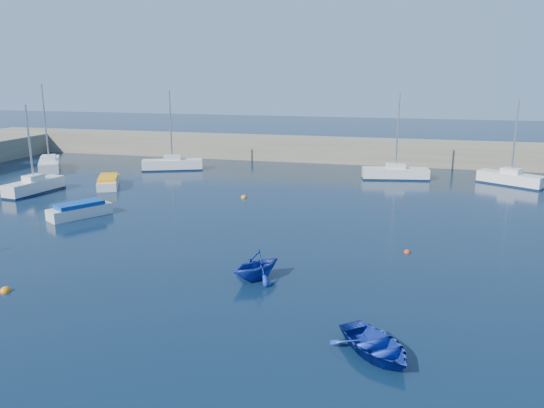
% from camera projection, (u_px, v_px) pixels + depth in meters
% --- Properties ---
extents(ground, '(220.00, 220.00, 0.00)m').
position_uv_depth(ground, '(204.00, 367.00, 18.68)').
color(ground, '#0B1D32').
rests_on(ground, ground).
extents(back_wall, '(96.00, 4.50, 2.60)m').
position_uv_depth(back_wall, '(350.00, 150.00, 61.59)').
color(back_wall, gray).
rests_on(back_wall, ground).
extents(sailboat_3, '(2.31, 5.72, 7.51)m').
position_uv_depth(sailboat_3, '(34.00, 186.00, 45.48)').
color(sailboat_3, silver).
rests_on(sailboat_3, ground).
extents(sailboat_4, '(5.48, 6.68, 8.99)m').
position_uv_depth(sailboat_4, '(49.00, 165.00, 56.08)').
color(sailboat_4, silver).
rests_on(sailboat_4, ground).
extents(sailboat_5, '(6.46, 4.04, 8.31)m').
position_uv_depth(sailboat_5, '(172.00, 164.00, 56.43)').
color(sailboat_5, silver).
rests_on(sailboat_5, ground).
extents(sailboat_6, '(6.51, 2.85, 8.31)m').
position_uv_depth(sailboat_6, '(395.00, 173.00, 51.56)').
color(sailboat_6, silver).
rests_on(sailboat_6, ground).
extents(sailboat_7, '(5.76, 4.52, 7.79)m').
position_uv_depth(sailboat_7, '(510.00, 178.00, 48.74)').
color(sailboat_7, silver).
rests_on(sailboat_7, ground).
extents(motorboat_1, '(3.54, 4.52, 1.07)m').
position_uv_depth(motorboat_1, '(80.00, 210.00, 38.01)').
color(motorboat_1, silver).
rests_on(motorboat_1, ground).
extents(motorboat_2, '(3.67, 5.04, 0.99)m').
position_uv_depth(motorboat_2, '(108.00, 182.00, 48.14)').
color(motorboat_2, silver).
rests_on(motorboat_2, ground).
extents(dinghy_center, '(4.20, 4.35, 0.73)m').
position_uv_depth(dinghy_center, '(375.00, 345.00, 19.40)').
color(dinghy_center, '#172FA0').
rests_on(dinghy_center, ground).
extents(dinghy_left, '(3.65, 3.75, 1.51)m').
position_uv_depth(dinghy_left, '(256.00, 265.00, 26.41)').
color(dinghy_left, '#172FA0').
rests_on(dinghy_left, ground).
extents(buoy_0, '(0.50, 0.50, 0.50)m').
position_uv_depth(buoy_0, '(5.00, 292.00, 25.09)').
color(buoy_0, orange).
rests_on(buoy_0, ground).
extents(buoy_1, '(0.38, 0.38, 0.38)m').
position_uv_depth(buoy_1, '(407.00, 253.00, 30.53)').
color(buoy_1, '#BA380E').
rests_on(buoy_1, ground).
extents(buoy_3, '(0.49, 0.49, 0.49)m').
position_uv_depth(buoy_3, '(244.00, 198.00, 43.94)').
color(buoy_3, orange).
rests_on(buoy_3, ground).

